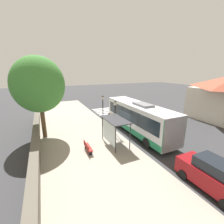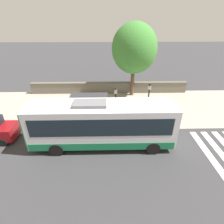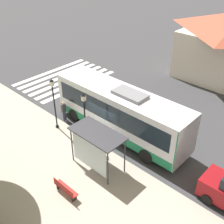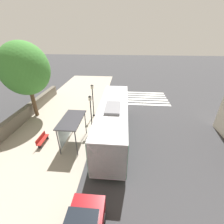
{
  "view_description": "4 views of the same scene",
  "coord_description": "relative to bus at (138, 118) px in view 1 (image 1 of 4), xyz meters",
  "views": [
    {
      "loc": [
        -7.52,
        -13.97,
        7.02
      ],
      "look_at": [
        -0.84,
        0.38,
        2.62
      ],
      "focal_mm": 24.0,
      "sensor_mm": 36.0,
      "label": 1
    },
    {
      "loc": [
        12.81,
        -0.13,
        8.86
      ],
      "look_at": [
        -0.35,
        0.17,
        1.62
      ],
      "focal_mm": 28.0,
      "sensor_mm": 36.0,
      "label": 2
    },
    {
      "loc": [
        -10.54,
        -11.46,
        12.38
      ],
      "look_at": [
        1.57,
        -0.17,
        1.8
      ],
      "focal_mm": 45.0,
      "sensor_mm": 36.0,
      "label": 3
    },
    {
      "loc": [
        2.8,
        -12.5,
        9.09
      ],
      "look_at": [
        1.73,
        0.27,
        2.25
      ],
      "focal_mm": 24.0,
      "sensor_mm": 36.0,
      "label": 4
    }
  ],
  "objects": [
    {
      "name": "bus",
      "position": [
        0.0,
        0.0,
        0.0
      ],
      "size": [
        2.63,
        10.53,
        3.67
      ],
      "color": "silver",
      "rests_on": "ground"
    },
    {
      "name": "bench",
      "position": [
        -6.38,
        -1.6,
        -1.42
      ],
      "size": [
        0.4,
        1.65,
        0.88
      ],
      "color": "maroon",
      "rests_on": "ground"
    },
    {
      "name": "sidewalk_plaza",
      "position": [
        -6.43,
        0.64,
        -1.89
      ],
      "size": [
        9.0,
        44.0,
        0.02
      ],
      "color": "#9E9384",
      "rests_on": "ground"
    },
    {
      "name": "ground_plane",
      "position": [
        -1.93,
        0.64,
        -1.9
      ],
      "size": [
        120.0,
        120.0,
        0.0
      ],
      "primitive_type": "plane",
      "color": "#353538",
      "rests_on": "ground"
    },
    {
      "name": "street_lamp_near",
      "position": [
        -2.34,
        1.11,
        0.38
      ],
      "size": [
        0.28,
        0.28,
        3.82
      ],
      "color": "black",
      "rests_on": "ground"
    },
    {
      "name": "street_lamp_far",
      "position": [
        -2.7,
        3.94,
        0.49
      ],
      "size": [
        0.28,
        0.28,
        4.0
      ],
      "color": "black",
      "rests_on": "ground"
    },
    {
      "name": "bus_shelter",
      "position": [
        -3.66,
        -1.25,
        0.25
      ],
      "size": [
        1.75,
        3.39,
        2.58
      ],
      "color": "#2D2D33",
      "rests_on": "ground"
    },
    {
      "name": "parked_car_behind_bus",
      "position": [
        -0.75,
        -8.97,
        -0.94
      ],
      "size": [
        1.82,
        4.06,
        1.98
      ],
      "color": "maroon",
      "rests_on": "ground"
    },
    {
      "name": "shade_tree",
      "position": [
        -9.74,
        3.5,
        3.74
      ],
      "size": [
        5.1,
        5.1,
        8.46
      ],
      "color": "brown",
      "rests_on": "ground"
    },
    {
      "name": "pedestrian",
      "position": [
        -1.65,
        4.35,
        -0.96
      ],
      "size": [
        0.34,
        0.22,
        1.61
      ],
      "color": "#2D3347",
      "rests_on": "ground"
    },
    {
      "name": "crosswalk_stripes",
      "position": [
        3.07,
        10.18,
        -1.89
      ],
      "size": [
        9.0,
        5.25,
        0.01
      ],
      "color": "silver",
      "rests_on": "ground"
    },
    {
      "name": "stone_wall",
      "position": [
        -10.48,
        0.64,
        -1.17
      ],
      "size": [
        0.6,
        20.0,
        1.43
      ],
      "color": "#6B6356",
      "rests_on": "ground"
    }
  ]
}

